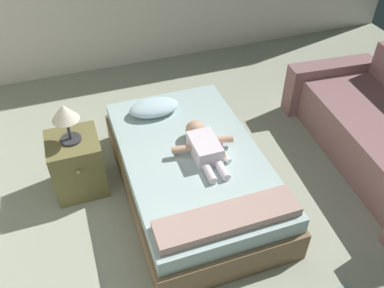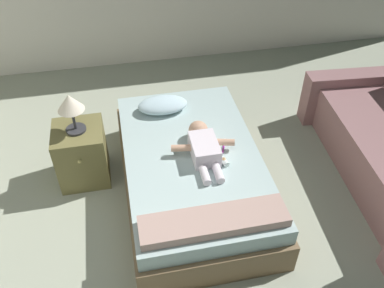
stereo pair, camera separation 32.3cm
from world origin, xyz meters
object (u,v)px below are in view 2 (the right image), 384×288
pillow (163,105)px  baby (203,146)px  bed (192,172)px  lamp (70,105)px  toothbrush (224,145)px  nightstand (82,154)px  baby_bottle (224,161)px

pillow → baby: bearing=-70.0°
bed → lamp: size_ratio=5.45×
toothbrush → nightstand: size_ratio=0.29×
nightstand → lamp: bearing=90.0°
bed → toothbrush: toothbrush is taller
lamp → baby_bottle: 1.29m
pillow → nightstand: pillow is taller
toothbrush → baby: bearing=-167.9°
pillow → toothbrush: 0.74m
pillow → nightstand: 0.84m
pillow → lamp: size_ratio=1.30×
toothbrush → nightstand: bearing=164.7°
bed → baby: 0.30m
nightstand → baby: bearing=-20.0°
bed → baby_bottle: (0.22, -0.17, 0.24)m
bed → pillow: size_ratio=4.18×
nightstand → baby_bottle: 1.25m
baby_bottle → baby: bearing=129.3°
nightstand → lamp: (0.00, 0.00, 0.52)m
bed → nightstand: size_ratio=3.57×
pillow → lamp: (-0.76, -0.28, 0.30)m
baby → toothbrush: size_ratio=4.16×
pillow → toothbrush: pillow is taller
nightstand → bed: bearing=-21.4°
pillow → toothbrush: (0.42, -0.60, -0.05)m
pillow → baby: size_ratio=0.70×
baby → toothbrush: 0.20m
baby_bottle → pillow: bearing=114.4°
bed → nightstand: 0.97m
lamp → baby_bottle: lamp is taller
toothbrush → baby_bottle: (-0.06, -0.20, 0.02)m
bed → toothbrush: bearing=6.7°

